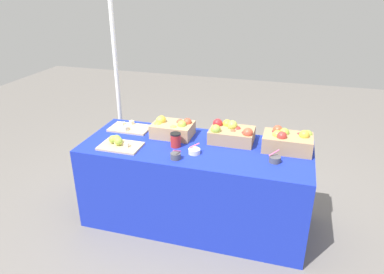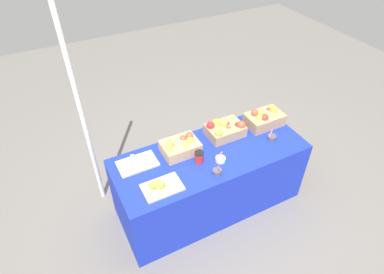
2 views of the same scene
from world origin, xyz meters
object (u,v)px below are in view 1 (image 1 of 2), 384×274
Objects in this scene: sample_bowl_mid at (194,151)px; cutting_board_front at (119,143)px; apple_crate_right at (172,128)px; tent_pole at (117,78)px; sample_bowl_far at (275,159)px; coffee_cup at (176,140)px; apple_crate_left at (287,140)px; sample_bowl_near at (176,156)px; cutting_board_back at (130,128)px; apple_crate_middle at (232,133)px.

cutting_board_front is at bearing -175.43° from sample_bowl_mid.
apple_crate_right is 0.16× the size of tent_pole.
apple_crate_right is 3.68× the size of sample_bowl_mid.
sample_bowl_far is at bearing 3.77° from cutting_board_front.
sample_bowl_mid is (0.64, 0.05, -0.01)m from cutting_board_front.
coffee_cup reaches higher than sample_bowl_mid.
sample_bowl_mid is at bearing 4.57° from cutting_board_front.
apple_crate_right is at bearing 164.51° from sample_bowl_far.
cutting_board_front is at bearing -166.07° from apple_crate_left.
apple_crate_right is 1.02× the size of cutting_board_front.
apple_crate_left is at bearing -0.14° from apple_crate_right.
apple_crate_left reaches higher than sample_bowl_near.
cutting_board_front is 0.94× the size of cutting_board_back.
tent_pole is at bearing 116.39° from cutting_board_front.
sample_bowl_far is (0.62, 0.03, 0.00)m from sample_bowl_mid.
sample_bowl_near is 0.83× the size of coffee_cup.
sample_bowl_far is 1.84m from tent_pole.
coffee_cup is at bearing -64.32° from apple_crate_right.
coffee_cup is at bearing 156.03° from sample_bowl_mid.
apple_crate_left is at bearing 26.77° from sample_bowl_near.
apple_crate_left is 1.38m from cutting_board_front.
tent_pole is at bearing 126.17° from cutting_board_back.
apple_crate_middle is 0.95m from cutting_board_front.
cutting_board_front is 1.26m from sample_bowl_far.
sample_bowl_mid is (0.11, 0.13, -0.01)m from sample_bowl_near.
apple_crate_left reaches higher than sample_bowl_far.
apple_crate_left reaches higher than apple_crate_right.
sample_bowl_near is 1.06× the size of sample_bowl_far.
cutting_board_back is 0.65m from tent_pole.
apple_crate_middle is at bearing 143.44° from sample_bowl_far.
sample_bowl_near is 0.23m from coffee_cup.
sample_bowl_near is at bearing -71.64° from coffee_cup.
cutting_board_front is 3.42× the size of sample_bowl_near.
sample_bowl_far reaches higher than cutting_board_front.
apple_crate_middle is 0.40m from sample_bowl_mid.
apple_crate_middle is 0.48m from sample_bowl_far.
tent_pole reaches higher than cutting_board_back.
apple_crate_left reaches higher than cutting_board_back.
apple_crate_right reaches higher than sample_bowl_far.
sample_bowl_mid is at bearing -177.04° from sample_bowl_far.
cutting_board_front is 3.63× the size of sample_bowl_far.
sample_bowl_far is at bearing -107.07° from apple_crate_left.
cutting_board_back is at bearing 143.48° from sample_bowl_near.
sample_bowl_mid is at bearing -23.73° from cutting_board_back.
cutting_board_front is 0.37m from cutting_board_back.
sample_bowl_far is at bearing -11.85° from cutting_board_back.
apple_crate_left is 1.11× the size of apple_crate_right.
apple_crate_right is 3.51× the size of sample_bowl_near.
apple_crate_right is 0.94m from tent_pole.
sample_bowl_near is 1.05× the size of sample_bowl_mid.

